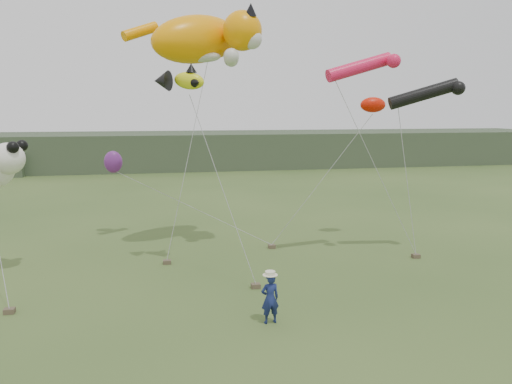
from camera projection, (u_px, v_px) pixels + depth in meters
ground at (289, 319)px, 16.28m from camera, size 120.00×120.00×0.00m
headland at (167, 151)px, 58.65m from camera, size 90.00×13.00×4.00m
festival_attendant at (270, 299)px, 15.85m from camera, size 0.64×0.46×1.63m
sandbag_anchors at (237, 269)px, 21.07m from camera, size 16.90×6.35×0.18m
cat_kite at (207, 38)px, 23.05m from camera, size 6.39×4.46×2.91m
fish_kite at (179, 80)px, 20.23m from camera, size 2.31×1.51×1.12m
tube_kites at (399, 80)px, 21.99m from camera, size 6.37×1.41×2.52m
misc_kites at (246, 133)px, 25.84m from camera, size 14.27×4.09×3.97m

